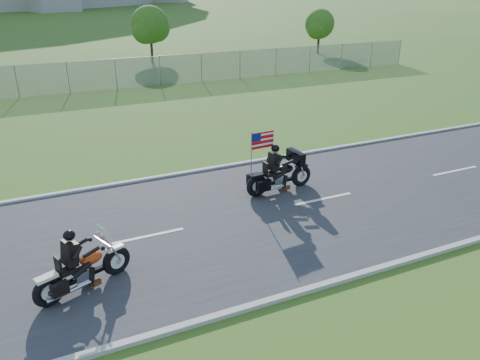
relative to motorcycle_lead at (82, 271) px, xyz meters
name	(u,v)px	position (x,y,z in m)	size (l,w,h in m)	color
ground	(212,224)	(3.93, 1.78, -0.53)	(420.00, 420.00, 0.00)	#224A17
road	(212,223)	(3.93, 1.78, -0.51)	(120.00, 8.00, 0.04)	#28282B
curb_north	(172,175)	(3.93, 5.83, -0.48)	(120.00, 0.18, 0.12)	#9E9B93
curb_south	(275,300)	(3.93, -2.27, -0.48)	(120.00, 0.18, 0.12)	#9E9B93
fence	(17,82)	(-1.07, 21.78, 0.47)	(60.00, 0.03, 2.00)	gray
tree_fence_near	(150,27)	(9.97, 31.82, 2.44)	(3.52, 3.28, 4.75)	#382316
tree_fence_far	(320,25)	(25.97, 29.81, 2.11)	(3.08, 2.87, 4.20)	#382316
motorcycle_lead	(82,271)	(0.00, 0.00, 0.00)	(2.39, 1.21, 1.68)	black
motorcycle_follow	(279,175)	(6.92, 3.01, 0.06)	(2.61, 0.87, 2.17)	black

